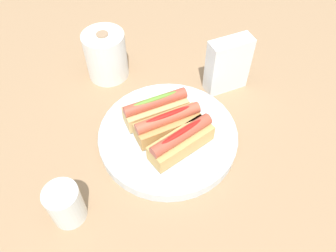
{
  "coord_description": "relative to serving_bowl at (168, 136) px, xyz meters",
  "views": [
    {
      "loc": [
        -0.27,
        -0.41,
        0.63
      ],
      "look_at": [
        -0.02,
        -0.02,
        0.05
      ],
      "focal_mm": 35.52,
      "sensor_mm": 36.0,
      "label": 1
    }
  ],
  "objects": [
    {
      "name": "serving_bowl",
      "position": [
        0.0,
        0.0,
        0.0
      ],
      "size": [
        0.32,
        0.32,
        0.03
      ],
      "color": "silver",
      "rests_on": "ground_plane"
    },
    {
      "name": "napkin_box",
      "position": [
        0.23,
        0.07,
        0.06
      ],
      "size": [
        0.12,
        0.06,
        0.15
      ],
      "primitive_type": "cube",
      "rotation": [
        0.0,
        0.0,
        -0.17
      ],
      "color": "white",
      "rests_on": "ground_plane"
    },
    {
      "name": "paper_towel_roll",
      "position": [
        -0.01,
        0.29,
        0.05
      ],
      "size": [
        0.11,
        0.11,
        0.13
      ],
      "color": "white",
      "rests_on": "ground_plane"
    },
    {
      "name": "hotdog_side",
      "position": [
        0.0,
        0.05,
        0.04
      ],
      "size": [
        0.16,
        0.07,
        0.06
      ],
      "color": "#DBB270",
      "rests_on": "serving_bowl"
    },
    {
      "name": "hotdog_front",
      "position": [
        -0.0,
        -0.05,
        0.04
      ],
      "size": [
        0.15,
        0.06,
        0.06
      ],
      "color": "tan",
      "rests_on": "serving_bowl"
    },
    {
      "name": "hotdog_back",
      "position": [
        0.0,
        -0.0,
        0.04
      ],
      "size": [
        0.15,
        0.07,
        0.06
      ],
      "color": "tan",
      "rests_on": "serving_bowl"
    },
    {
      "name": "water_glass",
      "position": [
        -0.27,
        -0.05,
        0.02
      ],
      "size": [
        0.07,
        0.07,
        0.09
      ],
      "color": "white",
      "rests_on": "ground_plane"
    },
    {
      "name": "ground_plane",
      "position": [
        0.02,
        0.02,
        -0.02
      ],
      "size": [
        2.4,
        2.4,
        0.0
      ],
      "primitive_type": "plane",
      "color": "#9E7A56"
    }
  ]
}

